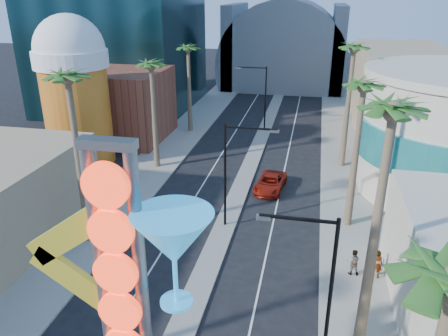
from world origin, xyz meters
TOP-DOWN VIEW (x-y plane):
  - sidewalk_west at (-9.50, 35.00)m, footprint 5.00×100.00m
  - sidewalk_east at (9.50, 35.00)m, footprint 5.00×100.00m
  - median at (0.00, 38.00)m, footprint 1.60×84.00m
  - brick_filler_west at (-16.00, 38.00)m, footprint 10.00×10.00m
  - filler_east at (16.00, 48.00)m, footprint 10.00×20.00m
  - beer_mug at (-17.00, 30.00)m, footprint 7.00×7.00m
  - canopy at (0.00, 72.00)m, footprint 22.00×16.00m
  - neon_sign at (0.82, 2.96)m, footprint 6.53×2.60m
  - streetlight_0 at (0.55, 20.00)m, footprint 3.79×0.25m
  - streetlight_1 at (-0.55, 44.00)m, footprint 3.79×0.25m
  - streetlight_2 at (6.72, 8.00)m, footprint 3.45×0.25m
  - palm_1 at (-9.00, 16.00)m, footprint 2.40×2.40m
  - palm_2 at (-9.00, 30.00)m, footprint 2.40×2.40m
  - palm_3 at (-9.00, 42.00)m, footprint 2.40×2.40m
  - palm_5 at (9.00, 10.00)m, footprint 2.40×2.40m
  - palm_6 at (9.00, 22.00)m, footprint 2.40×2.40m
  - palm_7 at (9.00, 34.00)m, footprint 2.40×2.40m
  - red_pickup at (2.61, 27.04)m, footprint 2.76×5.08m
  - pedestrian_a at (10.33, 15.57)m, footprint 0.78×0.59m
  - pedestrian_b at (8.97, 15.64)m, footprint 0.84×0.66m

SIDE VIEW (x-z plane):
  - sidewalk_west at x=-9.50m, z-range 0.00..0.15m
  - sidewalk_east at x=9.50m, z-range 0.00..0.15m
  - median at x=0.00m, z-range 0.00..0.15m
  - red_pickup at x=2.61m, z-range 0.00..1.35m
  - pedestrian_b at x=8.97m, z-range 0.15..1.84m
  - pedestrian_a at x=10.33m, z-range 0.15..2.05m
  - brick_filler_west at x=-16.00m, z-range 0.00..8.00m
  - canopy at x=0.00m, z-range -6.69..15.31m
  - streetlight_2 at x=6.72m, z-range 0.83..8.83m
  - streetlight_0 at x=0.55m, z-range 0.88..8.88m
  - streetlight_1 at x=-0.55m, z-range 0.88..8.88m
  - filler_east at x=16.00m, z-range 0.00..10.00m
  - neon_sign at x=0.82m, z-range 1.03..13.58m
  - beer_mug at x=-17.00m, z-range 0.59..15.09m
  - palm_2 at x=-9.00m, z-range 3.88..15.08m
  - palm_3 at x=-9.00m, z-range 3.88..15.08m
  - palm_6 at x=9.00m, z-range 4.08..15.78m
  - palm_1 at x=-9.00m, z-range 4.47..17.17m
  - palm_7 at x=9.00m, z-range 4.47..17.17m
  - palm_5 at x=9.00m, z-range 4.67..17.87m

